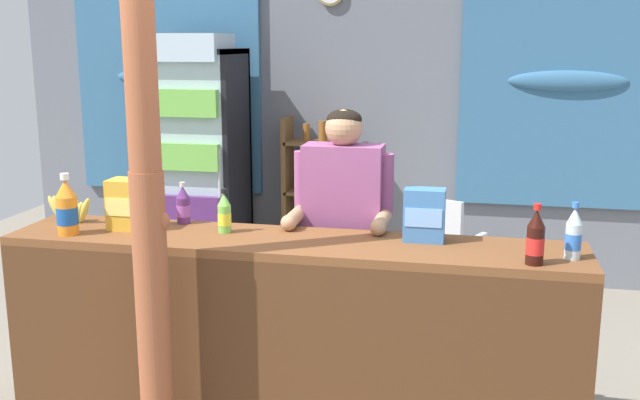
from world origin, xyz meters
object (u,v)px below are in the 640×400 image
object	(u,v)px
timber_post	(147,185)
soda_bottle_orange_soda	(67,209)
stall_counter	(285,325)
plastic_lawn_chair	(441,247)
soda_bottle_cola	(535,239)
drink_fridge	(197,150)
soda_bottle_water	(574,235)
snack_box_choco_powder	(127,204)
banana_bunch	(70,210)
bottle_shelf_rack	(315,196)
shopkeeper	(343,220)
snack_box_biscuit	(424,215)
soda_bottle_grape_soda	(183,206)
soda_bottle_lime_soda	(224,214)

from	to	relation	value
timber_post	soda_bottle_orange_soda	size ratio (longest dim) A/B	9.08
stall_counter	plastic_lawn_chair	bearing A→B (deg)	70.95
soda_bottle_orange_soda	soda_bottle_cola	size ratio (longest dim) A/B	1.15
drink_fridge	soda_bottle_orange_soda	size ratio (longest dim) A/B	6.51
stall_counter	plastic_lawn_chair	size ratio (longest dim) A/B	3.16
stall_counter	soda_bottle_water	distance (m)	1.35
snack_box_choco_powder	banana_bunch	bearing A→B (deg)	169.31
bottle_shelf_rack	shopkeeper	xyz separation A→B (m)	(0.57, -1.90, 0.29)
drink_fridge	shopkeeper	bearing A→B (deg)	-48.71
soda_bottle_water	snack_box_biscuit	world-z (taller)	soda_bottle_water
plastic_lawn_chair	soda_bottle_orange_soda	size ratio (longest dim) A/B	2.89
shopkeeper	banana_bunch	world-z (taller)	shopkeeper
snack_box_biscuit	soda_bottle_cola	bearing A→B (deg)	-29.63
timber_post	soda_bottle_water	xyz separation A→B (m)	(1.77, 0.37, -0.22)
bottle_shelf_rack	snack_box_biscuit	world-z (taller)	bottle_shelf_rack
soda_bottle_cola	soda_bottle_grape_soda	size ratio (longest dim) A/B	1.21
soda_bottle_grape_soda	snack_box_choco_powder	world-z (taller)	snack_box_choco_powder
drink_fridge	bottle_shelf_rack	world-z (taller)	drink_fridge
soda_bottle_grape_soda	plastic_lawn_chair	bearing A→B (deg)	50.99
bottle_shelf_rack	soda_bottle_grape_soda	size ratio (longest dim) A/B	6.11
plastic_lawn_chair	soda_bottle_lime_soda	xyz separation A→B (m)	(-0.97, -1.65, 0.57)
bottle_shelf_rack	snack_box_choco_powder	world-z (taller)	bottle_shelf_rack
shopkeeper	snack_box_biscuit	size ratio (longest dim) A/B	6.27
snack_box_biscuit	timber_post	bearing A→B (deg)	-154.84
plastic_lawn_chair	soda_bottle_cola	size ratio (longest dim) A/B	3.33
drink_fridge	soda_bottle_lime_soda	bearing A→B (deg)	-65.11
bottle_shelf_rack	banana_bunch	bearing A→B (deg)	-109.47
snack_box_choco_powder	snack_box_biscuit	world-z (taller)	snack_box_choco_powder
bottle_shelf_rack	soda_bottle_lime_soda	xyz separation A→B (m)	(0.06, -2.27, 0.38)
timber_post	soda_bottle_water	bearing A→B (deg)	11.86
soda_bottle_orange_soda	snack_box_choco_powder	xyz separation A→B (m)	(0.23, 0.16, -0.00)
soda_bottle_lime_soda	soda_bottle_cola	size ratio (longest dim) A/B	0.84
plastic_lawn_chair	snack_box_choco_powder	size ratio (longest dim) A/B	3.45
timber_post	snack_box_choco_powder	xyz separation A→B (m)	(-0.32, 0.45, -0.20)
soda_bottle_orange_soda	bottle_shelf_rack	bearing A→B (deg)	74.82
plastic_lawn_chair	soda_bottle_water	distance (m)	1.96
bottle_shelf_rack	plastic_lawn_chair	distance (m)	1.21
soda_bottle_water	bottle_shelf_rack	bearing A→B (deg)	124.80
shopkeeper	soda_bottle_grape_soda	distance (m)	0.82
plastic_lawn_chair	soda_bottle_water	size ratio (longest dim) A/B	3.46
soda_bottle_water	banana_bunch	distance (m)	2.45
soda_bottle_orange_soda	plastic_lawn_chair	bearing A→B (deg)	47.49
shopkeeper	soda_bottle_water	bearing A→B (deg)	-23.76
snack_box_choco_powder	snack_box_biscuit	distance (m)	1.45
drink_fridge	soda_bottle_water	bearing A→B (deg)	-40.06
drink_fridge	soda_bottle_grape_soda	distance (m)	2.01
snack_box_biscuit	soda_bottle_orange_soda	bearing A→B (deg)	-171.89
plastic_lawn_chair	banana_bunch	xyz separation A→B (m)	(-1.82, -1.62, 0.54)
drink_fridge	shopkeeper	world-z (taller)	drink_fridge
plastic_lawn_chair	soda_bottle_lime_soda	bearing A→B (deg)	-120.39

